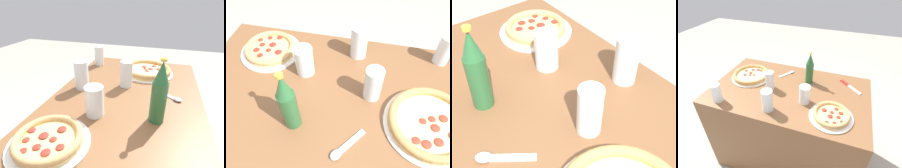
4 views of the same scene
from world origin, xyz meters
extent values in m
plane|color=#A89E8E|center=(0.00, 0.00, 0.00)|extent=(8.00, 8.00, 0.00)
cube|color=brown|center=(0.00, 0.00, 0.39)|extent=(1.19, 0.72, 0.78)
cylinder|color=silver|center=(-0.36, 0.06, 0.78)|extent=(0.33, 0.33, 0.01)
cylinder|color=tan|center=(-0.36, 0.06, 0.79)|extent=(0.29, 0.29, 0.01)
cylinder|color=#EACC7F|center=(-0.36, 0.06, 0.80)|extent=(0.26, 0.26, 0.00)
torus|color=tan|center=(-0.36, 0.06, 0.81)|extent=(0.30, 0.30, 0.03)
ellipsoid|color=#A83323|center=(-0.34, 0.07, 0.80)|extent=(0.03, 0.03, 0.01)
ellipsoid|color=#A83323|center=(-0.37, 0.05, 0.80)|extent=(0.03, 0.03, 0.01)
ellipsoid|color=#A83323|center=(-0.41, 0.04, 0.80)|extent=(0.03, 0.03, 0.01)
ellipsoid|color=#A83323|center=(-0.38, 0.08, 0.80)|extent=(0.03, 0.03, 0.01)
ellipsoid|color=#A83323|center=(-0.35, 0.15, 0.81)|extent=(0.03, 0.03, 0.01)
ellipsoid|color=#A83323|center=(-0.31, 0.15, 0.80)|extent=(0.03, 0.03, 0.01)
ellipsoid|color=#A83323|center=(-0.39, 0.14, 0.80)|extent=(0.03, 0.03, 0.01)
cylinder|color=silver|center=(0.35, -0.18, 0.78)|extent=(0.28, 0.28, 0.01)
cylinder|color=#DBB775|center=(0.35, -0.18, 0.79)|extent=(0.23, 0.23, 0.01)
cylinder|color=#E5C170|center=(0.35, -0.18, 0.80)|extent=(0.20, 0.20, 0.00)
torus|color=tan|center=(0.35, -0.18, 0.81)|extent=(0.23, 0.23, 0.03)
ellipsoid|color=maroon|center=(0.37, -0.12, 0.80)|extent=(0.03, 0.03, 0.01)
ellipsoid|color=maroon|center=(0.30, -0.16, 0.81)|extent=(0.03, 0.03, 0.01)
ellipsoid|color=maroon|center=(0.41, -0.23, 0.80)|extent=(0.02, 0.02, 0.01)
ellipsoid|color=maroon|center=(0.40, -0.15, 0.80)|extent=(0.03, 0.03, 0.01)
ellipsoid|color=maroon|center=(0.33, -0.26, 0.80)|extent=(0.03, 0.03, 0.01)
ellipsoid|color=maroon|center=(0.39, -0.19, 0.80)|extent=(0.03, 0.03, 0.01)
ellipsoid|color=maroon|center=(0.34, -0.20, 0.81)|extent=(0.03, 0.03, 0.01)
ellipsoid|color=maroon|center=(0.35, -0.16, 0.80)|extent=(0.02, 0.02, 0.01)
ellipsoid|color=maroon|center=(0.37, -0.25, 0.80)|extent=(0.02, 0.02, 0.01)
cylinder|color=white|center=(0.15, -0.10, 0.84)|extent=(0.08, 0.08, 0.13)
cylinder|color=#935123|center=(0.15, -0.10, 0.83)|extent=(0.06, 0.06, 0.10)
cylinder|color=white|center=(-0.43, -0.28, 0.85)|extent=(0.07, 0.07, 0.13)
cylinder|color=black|center=(-0.43, -0.28, 0.83)|extent=(0.05, 0.05, 0.10)
cylinder|color=white|center=(-0.14, -0.03, 0.85)|extent=(0.07, 0.07, 0.14)
cylinder|color=maroon|center=(-0.14, -0.03, 0.82)|extent=(0.06, 0.06, 0.08)
cylinder|color=white|center=(-0.06, -0.25, 0.85)|extent=(0.07, 0.07, 0.15)
cylinder|color=silver|center=(-0.06, -0.25, 0.84)|extent=(0.06, 0.06, 0.11)
cylinder|color=#286033|center=(0.12, 0.15, 0.86)|extent=(0.06, 0.06, 0.17)
cone|color=#286033|center=(0.12, 0.15, 0.99)|extent=(0.06, 0.06, 0.08)
cylinder|color=gold|center=(0.12, 0.15, 1.03)|extent=(0.02, 0.02, 0.01)
cube|color=silver|center=(-0.10, 0.18, 0.78)|extent=(0.09, 0.11, 0.01)
ellipsoid|color=silver|center=(-0.06, 0.24, 0.79)|extent=(0.05, 0.05, 0.02)
camera|label=1|loc=(0.71, 0.14, 1.22)|focal=28.00mm
camera|label=2|loc=(-0.13, 0.51, 1.48)|focal=35.00mm
camera|label=3|loc=(-0.54, 0.36, 1.43)|focal=50.00mm
camera|label=4|loc=(0.36, -1.00, 1.58)|focal=28.00mm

